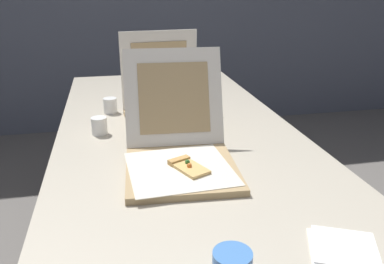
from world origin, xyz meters
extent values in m
cube|color=#BCB29E|center=(0.00, 0.60, 0.72)|extent=(0.97, 2.20, 0.03)
cylinder|color=#38383D|center=(-0.41, 1.63, 0.35)|extent=(0.04, 0.04, 0.70)
cylinder|color=#38383D|center=(0.41, 1.63, 0.35)|extent=(0.04, 0.04, 0.70)
cube|color=tan|center=(-0.06, 0.24, 0.74)|extent=(0.37, 0.37, 0.02)
cube|color=silver|center=(-0.06, 0.23, 0.75)|extent=(0.33, 0.33, 0.00)
cube|color=silver|center=(-0.04, 0.47, 0.92)|extent=(0.36, 0.15, 0.33)
cube|color=tan|center=(-0.04, 0.47, 0.92)|extent=(0.26, 0.11, 0.24)
cube|color=#E0B266|center=(-0.03, 0.21, 0.76)|extent=(0.12, 0.14, 0.01)
cube|color=tan|center=(-0.06, 0.27, 0.76)|extent=(0.08, 0.05, 0.02)
sphere|color=orange|center=(-0.04, 0.21, 0.77)|extent=(0.02, 0.02, 0.02)
sphere|color=#2D6628|center=(-0.04, 0.24, 0.77)|extent=(0.02, 0.02, 0.02)
cube|color=tan|center=(-0.02, 0.72, 0.74)|extent=(0.38, 0.38, 0.02)
cube|color=silver|center=(-0.01, 0.72, 0.75)|extent=(0.33, 0.33, 0.00)
cube|color=silver|center=(-0.04, 0.89, 0.93)|extent=(0.35, 0.04, 0.35)
cube|color=tan|center=(-0.04, 0.89, 0.93)|extent=(0.25, 0.03, 0.25)
cylinder|color=white|center=(-0.04, 0.68, 0.78)|extent=(0.03, 0.03, 0.00)
cylinder|color=white|center=(-0.03, 0.68, 0.77)|extent=(0.00, 0.00, 0.03)
cylinder|color=white|center=(-0.04, 0.69, 0.77)|extent=(0.01, 0.00, 0.03)
cylinder|color=white|center=(-0.04, 0.68, 0.77)|extent=(0.01, 0.00, 0.03)
cylinder|color=white|center=(-0.31, 0.65, 0.77)|extent=(0.06, 0.06, 0.07)
cylinder|color=white|center=(-0.27, 0.92, 0.77)|extent=(0.06, 0.06, 0.07)
cube|color=white|center=(0.23, -0.21, 0.73)|extent=(0.18, 0.18, 0.00)
cube|color=white|center=(0.24, -0.21, 0.74)|extent=(0.19, 0.19, 0.00)
camera|label=1|loc=(-0.26, -0.87, 1.30)|focal=36.87mm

